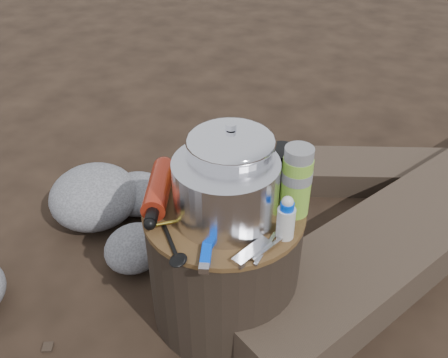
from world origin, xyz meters
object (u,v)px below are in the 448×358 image
at_px(stump, 224,262).
at_px(fuel_bottle, 159,188).
at_px(travel_mug, 281,169).
at_px(log_main, 438,213).
at_px(camping_pot, 231,166).
at_px(thermos, 296,182).

bearing_deg(stump, fuel_bottle, -171.39).
xyz_separation_m(stump, travel_mug, (0.10, 0.15, 0.25)).
distance_m(log_main, camping_pot, 0.91).
height_order(log_main, fuel_bottle, fuel_bottle).
bearing_deg(camping_pot, fuel_bottle, -159.02).
distance_m(camping_pot, fuel_bottle, 0.20).
bearing_deg(fuel_bottle, travel_mug, 10.29).
distance_m(stump, fuel_bottle, 0.29).
distance_m(camping_pot, travel_mug, 0.15).
bearing_deg(fuel_bottle, log_main, 20.74).
relative_size(camping_pot, thermos, 1.16).
xyz_separation_m(log_main, travel_mug, (-0.45, -0.49, 0.37)).
bearing_deg(camping_pot, stump, -90.01).
xyz_separation_m(fuel_bottle, travel_mug, (0.28, 0.17, 0.03)).
distance_m(log_main, travel_mug, 0.76).
bearing_deg(stump, log_main, 49.23).
relative_size(stump, fuel_bottle, 1.62).
xyz_separation_m(log_main, thermos, (-0.38, -0.57, 0.40)).
height_order(fuel_bottle, travel_mug, travel_mug).
bearing_deg(stump, thermos, 21.40).
xyz_separation_m(log_main, fuel_bottle, (-0.72, -0.66, 0.34)).
xyz_separation_m(log_main, camping_pot, (-0.55, -0.60, 0.42)).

